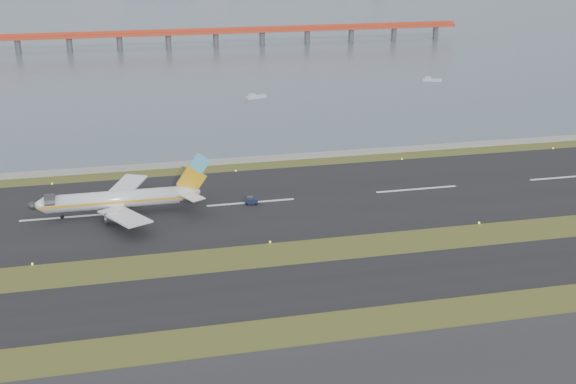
{
  "coord_description": "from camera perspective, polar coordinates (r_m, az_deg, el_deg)",
  "views": [
    {
      "loc": [
        -24.87,
        -120.48,
        59.6
      ],
      "look_at": [
        6.88,
        22.0,
        5.0
      ],
      "focal_mm": 45.0,
      "sensor_mm": 36.0,
      "label": 1
    }
  ],
  "objects": [
    {
      "name": "red_pier",
      "position": [
        376.83,
        -5.74,
        12.43
      ],
      "size": [
        260.0,
        5.0,
        10.2
      ],
      "color": "#BB3A20",
      "rests_on": "ground"
    },
    {
      "name": "taxiway_strip",
      "position": [
        126.22,
        0.31,
        -7.64
      ],
      "size": [
        1000.0,
        18.0,
        0.1
      ],
      "primitive_type": "cube",
      "color": "black",
      "rests_on": "ground"
    },
    {
      "name": "ground",
      "position": [
        136.69,
        -0.81,
        -5.34
      ],
      "size": [
        1000.0,
        1000.0,
        0.0
      ],
      "primitive_type": "plane",
      "color": "#3B491A",
      "rests_on": "ground"
    },
    {
      "name": "workboat_far",
      "position": [
        298.03,
        11.26,
        8.7
      ],
      "size": [
        8.06,
        4.54,
        1.87
      ],
      "rotation": [
        0.0,
        0.0,
        -0.29
      ],
      "color": "#BBBBC0",
      "rests_on": "ground"
    },
    {
      "name": "bay_water",
      "position": [
        584.06,
        -10.38,
        14.33
      ],
      "size": [
        1400.0,
        800.0,
        1.3
      ],
      "primitive_type": "cube",
      "color": "#4C5C6D",
      "rests_on": "ground"
    },
    {
      "name": "runway_strip",
      "position": [
        163.73,
        -2.96,
        -0.85
      ],
      "size": [
        1000.0,
        45.0,
        0.1
      ],
      "primitive_type": "cube",
      "color": "black",
      "rests_on": "ground"
    },
    {
      "name": "seawall",
      "position": [
        191.53,
        -4.49,
        2.47
      ],
      "size": [
        1000.0,
        2.5,
        1.0
      ],
      "primitive_type": "cube",
      "color": "gray",
      "rests_on": "ground"
    },
    {
      "name": "airliner",
      "position": [
        160.2,
        -13.09,
        -0.56
      ],
      "size": [
        38.52,
        32.89,
        12.8
      ],
      "color": "white",
      "rests_on": "ground"
    },
    {
      "name": "workboat_near",
      "position": [
        263.01,
        -2.61,
        7.52
      ],
      "size": [
        8.25,
        4.95,
        1.91
      ],
      "rotation": [
        0.0,
        0.0,
        0.34
      ],
      "color": "#BBBBC0",
      "rests_on": "ground"
    },
    {
      "name": "pushback_tug",
      "position": [
        162.54,
        -2.92,
        -0.69
      ],
      "size": [
        3.15,
        2.21,
        1.84
      ],
      "rotation": [
        0.0,
        0.0,
        -0.21
      ],
      "color": "#141937",
      "rests_on": "ground"
    }
  ]
}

